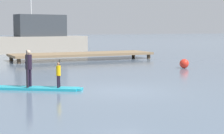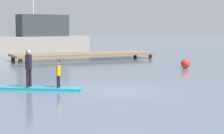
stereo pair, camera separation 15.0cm
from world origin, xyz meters
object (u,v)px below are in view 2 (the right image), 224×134
(mooring_buoy_mid, at_px, (185,64))
(fishing_boat_white_large, at_px, (40,38))
(paddleboard_near, at_px, (37,88))
(paddler_child_solo, at_px, (58,73))
(paddler_adult, at_px, (29,66))

(mooring_buoy_mid, bearing_deg, fishing_boat_white_large, 101.75)
(paddleboard_near, height_order, paddler_child_solo, paddler_child_solo)
(paddleboard_near, relative_size, fishing_boat_white_large, 0.31)
(paddler_adult, xyz_separation_m, mooring_buoy_mid, (10.76, 4.42, -0.67))
(paddler_adult, relative_size, fishing_boat_white_large, 0.14)
(paddler_adult, xyz_separation_m, paddler_child_solo, (1.04, -0.66, -0.29))
(paddleboard_near, relative_size, mooring_buoy_mid, 5.96)
(paddleboard_near, xyz_separation_m, fishing_boat_white_large, (6.44, 23.98, 1.36))
(paddler_child_solo, bearing_deg, mooring_buoy_mid, 27.59)
(paddleboard_near, distance_m, mooring_buoy_mid, 11.44)
(paddleboard_near, xyz_separation_m, paddler_child_solo, (0.76, -0.48, 0.62))
(mooring_buoy_mid, bearing_deg, paddler_adult, -157.67)
(paddler_child_solo, distance_m, fishing_boat_white_large, 25.12)
(paddler_adult, height_order, mooring_buoy_mid, paddler_adult)
(paddler_adult, xyz_separation_m, fishing_boat_white_large, (6.73, 23.80, 0.45))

